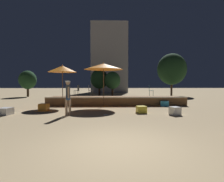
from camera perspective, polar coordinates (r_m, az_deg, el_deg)
ground_plane at (r=4.99m, az=1.99°, el=-17.68°), size 120.00×120.00×0.00m
wooden_deck at (r=14.41m, az=1.30°, el=-3.15°), size 10.79×2.43×0.69m
patio_umbrella_0 at (r=13.07m, az=-2.76°, el=7.98°), size 2.87×2.87×3.28m
patio_umbrella_1 at (r=13.80m, az=-15.89°, el=6.94°), size 2.12×2.12×3.14m
cube_seat_0 at (r=10.40m, az=9.56°, el=-5.96°), size 0.58×0.58×0.40m
cube_seat_1 at (r=11.28m, az=-31.41°, el=-5.66°), size 0.70×0.70×0.39m
cube_seat_2 at (r=11.73m, az=-21.37°, el=-5.00°), size 0.58×0.58×0.45m
cube_seat_3 at (r=10.20m, az=19.87°, el=-6.11°), size 0.61×0.61×0.44m
cube_seat_4 at (r=13.85m, az=16.77°, el=-3.92°), size 0.71×0.71×0.40m
person_0 at (r=9.65m, az=-14.18°, el=-1.35°), size 0.30×0.50×1.87m
bistro_chair_0 at (r=14.47m, az=-11.23°, el=0.50°), size 0.47×0.46×0.90m
bistro_chair_1 at (r=14.80m, az=-7.30°, el=0.57°), size 0.41×0.41×0.90m
bistro_chair_2 at (r=14.73m, az=12.36°, el=0.53°), size 0.42×0.42×0.90m
frisbee_disc at (r=9.55m, az=-2.11°, el=-7.77°), size 0.25×0.25×0.03m
background_tree_0 at (r=25.16m, az=-25.83°, el=3.26°), size 2.18×2.18×3.38m
background_tree_1 at (r=23.94m, az=0.15°, el=3.49°), size 2.18×2.18×3.35m
background_tree_2 at (r=26.35m, az=18.93°, el=6.73°), size 4.02×4.02×5.95m
background_tree_3 at (r=24.91m, az=-4.15°, el=3.88°), size 2.49×2.49×3.71m
distant_building at (r=34.17m, az=-0.89°, el=10.50°), size 6.78×4.39×12.97m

